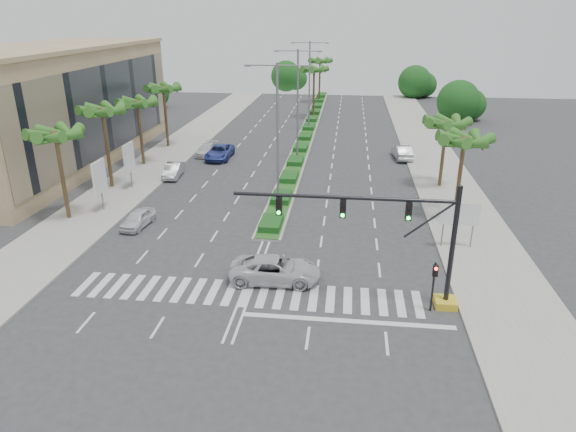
% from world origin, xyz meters
% --- Properties ---
extents(ground, '(160.00, 160.00, 0.00)m').
position_xyz_m(ground, '(0.00, 0.00, 0.00)').
color(ground, '#333335').
rests_on(ground, ground).
extents(footpath_right, '(6.00, 120.00, 0.15)m').
position_xyz_m(footpath_right, '(15.20, 20.00, 0.07)').
color(footpath_right, gray).
rests_on(footpath_right, ground).
extents(footpath_left, '(6.00, 120.00, 0.15)m').
position_xyz_m(footpath_left, '(-15.20, 20.00, 0.07)').
color(footpath_left, gray).
rests_on(footpath_left, ground).
extents(median, '(2.20, 75.00, 0.20)m').
position_xyz_m(median, '(0.00, 45.00, 0.10)').
color(median, gray).
rests_on(median, ground).
extents(median_grass, '(1.80, 75.00, 0.04)m').
position_xyz_m(median_grass, '(0.00, 45.00, 0.22)').
color(median_grass, '#224F1B').
rests_on(median_grass, median).
extents(building, '(12.00, 36.00, 12.00)m').
position_xyz_m(building, '(-26.00, 26.00, 6.00)').
color(building, tan).
rests_on(building, ground).
extents(signal_gantry, '(12.60, 1.20, 7.20)m').
position_xyz_m(signal_gantry, '(9.27, -0.00, 3.46)').
color(signal_gantry, gold).
rests_on(signal_gantry, ground).
extents(pedestrian_signal, '(0.28, 0.36, 3.00)m').
position_xyz_m(pedestrian_signal, '(10.60, -0.68, 2.04)').
color(pedestrian_signal, black).
rests_on(pedestrian_signal, ground).
extents(direction_sign, '(2.70, 0.11, 3.40)m').
position_xyz_m(direction_sign, '(13.50, 7.99, 2.45)').
color(direction_sign, slate).
rests_on(direction_sign, ground).
extents(billboard_near, '(0.18, 2.10, 4.35)m').
position_xyz_m(billboard_near, '(-14.50, 12.00, 2.96)').
color(billboard_near, slate).
rests_on(billboard_near, ground).
extents(billboard_far, '(0.18, 2.10, 4.35)m').
position_xyz_m(billboard_far, '(-14.50, 18.00, 2.96)').
color(billboard_far, slate).
rests_on(billboard_far, ground).
extents(palm_left_near, '(4.57, 4.68, 7.55)m').
position_xyz_m(palm_left_near, '(-16.50, 10.00, 6.69)').
color(palm_left_near, brown).
rests_on(palm_left_near, ground).
extents(palm_left_mid, '(4.57, 4.68, 7.95)m').
position_xyz_m(palm_left_mid, '(-16.50, 18.00, 7.08)').
color(palm_left_mid, brown).
rests_on(palm_left_mid, ground).
extents(palm_left_far, '(4.57, 4.68, 7.35)m').
position_xyz_m(palm_left_far, '(-16.50, 26.00, 6.50)').
color(palm_left_far, brown).
rests_on(palm_left_far, ground).
extents(palm_left_end, '(4.57, 4.68, 7.75)m').
position_xyz_m(palm_left_end, '(-16.50, 34.00, 6.88)').
color(palm_left_end, brown).
rests_on(palm_left_end, ground).
extents(palm_right_near, '(4.57, 4.68, 7.05)m').
position_xyz_m(palm_right_near, '(14.50, 14.00, 6.20)').
color(palm_right_near, brown).
rests_on(palm_right_near, ground).
extents(palm_right_far, '(4.57, 4.68, 6.75)m').
position_xyz_m(palm_right_far, '(14.50, 22.00, 5.91)').
color(palm_right_far, brown).
rests_on(palm_right_far, ground).
extents(palm_median_a, '(4.57, 4.68, 8.05)m').
position_xyz_m(palm_median_a, '(0.00, 55.00, 7.17)').
color(palm_median_a, brown).
rests_on(palm_median_a, ground).
extents(palm_median_b, '(4.57, 4.68, 8.05)m').
position_xyz_m(palm_median_b, '(0.00, 70.00, 7.17)').
color(palm_median_b, brown).
rests_on(palm_median_b, ground).
extents(streetlight_near, '(5.10, 0.25, 12.00)m').
position_xyz_m(streetlight_near, '(0.00, 14.00, 6.81)').
color(streetlight_near, slate).
rests_on(streetlight_near, ground).
extents(streetlight_mid, '(5.10, 0.25, 12.00)m').
position_xyz_m(streetlight_mid, '(0.00, 30.00, 6.81)').
color(streetlight_mid, slate).
rests_on(streetlight_mid, ground).
extents(streetlight_far, '(5.10, 0.25, 12.00)m').
position_xyz_m(streetlight_far, '(0.00, 46.00, 6.81)').
color(streetlight_far, slate).
rests_on(streetlight_far, ground).
extents(car_parked_a, '(1.95, 3.96, 1.30)m').
position_xyz_m(car_parked_a, '(-10.34, 9.17, 0.65)').
color(car_parked_a, silver).
rests_on(car_parked_a, ground).
extents(car_parked_b, '(1.83, 4.35, 1.40)m').
position_xyz_m(car_parked_b, '(-11.80, 22.07, 0.70)').
color(car_parked_b, '#AEADB2').
rests_on(car_parked_b, ground).
extents(car_parked_c, '(2.57, 5.53, 1.53)m').
position_xyz_m(car_parked_c, '(-8.84, 29.48, 0.77)').
color(car_parked_c, '#2F3C91').
rests_on(car_parked_c, ground).
extents(car_parked_d, '(2.16, 4.53, 1.28)m').
position_xyz_m(car_parked_d, '(-10.76, 30.92, 0.64)').
color(car_parked_d, silver).
rests_on(car_parked_d, ground).
extents(car_crossing, '(5.74, 2.83, 1.57)m').
position_xyz_m(car_crossing, '(1.49, 1.80, 0.78)').
color(car_crossing, silver).
rests_on(car_crossing, ground).
extents(car_right, '(2.18, 4.94, 1.58)m').
position_xyz_m(car_right, '(11.80, 31.87, 0.79)').
color(car_right, '#A6A7AB').
rests_on(car_right, ground).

